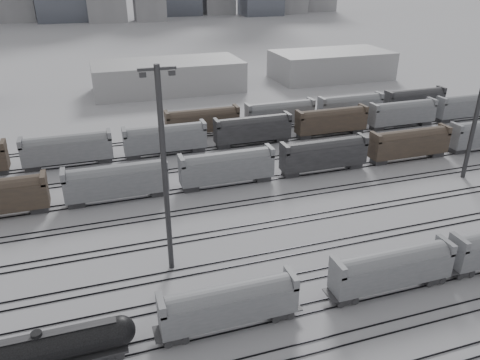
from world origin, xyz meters
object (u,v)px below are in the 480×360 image
object	(u,v)px
tank_car_b	(40,350)
hopper_car_a	(229,303)
hopper_car_b	(392,267)
light_mast_c	(164,170)

from	to	relation	value
tank_car_b	hopper_car_a	world-z (taller)	hopper_car_a
hopper_car_b	hopper_car_a	bearing A→B (deg)	180.00
hopper_car_b	light_mast_c	xyz separation A→B (m)	(-21.63, 11.56, 9.45)
tank_car_b	hopper_car_a	size ratio (longest dim) A/B	1.21
tank_car_b	hopper_car_a	distance (m)	16.95
tank_car_b	hopper_car_b	bearing A→B (deg)	-0.00
hopper_car_a	hopper_car_b	distance (m)	18.10
light_mast_c	hopper_car_a	bearing A→B (deg)	-73.02
tank_car_b	light_mast_c	size ratio (longest dim) A/B	0.69
hopper_car_a	light_mast_c	distance (m)	15.39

